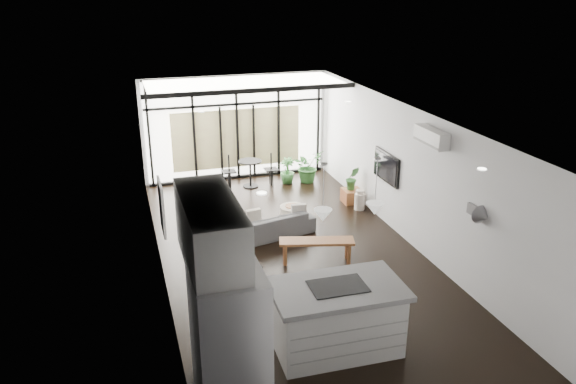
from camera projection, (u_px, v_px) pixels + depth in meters
floor at (292, 256)px, 11.09m from camera, size 5.00×10.00×0.00m
ceiling at (293, 117)px, 10.09m from camera, size 5.00×10.00×0.00m
wall_left at (158, 205)px, 9.90m from camera, size 0.02×10.00×2.80m
wall_right at (411, 177)px, 11.28m from camera, size 0.02×10.00×2.80m
wall_back at (236, 127)px, 15.05m from camera, size 5.00×0.02×2.80m
wall_front at (431, 344)px, 6.12m from camera, size 5.00×0.02×2.80m
glazing at (237, 128)px, 14.94m from camera, size 5.00×0.20×2.80m
skylight at (243, 82)px, 13.67m from camera, size 4.70×1.90×0.06m
neighbour_building at (237, 138)px, 15.11m from camera, size 3.50×0.02×1.60m
island at (337, 318)px, 8.15m from camera, size 1.94×1.19×1.04m
cooktop at (338, 286)px, 7.97m from camera, size 0.82×0.56×0.01m
fridge at (230, 349)px, 6.63m from camera, size 0.81×1.01×2.08m
appliance_column at (215, 303)px, 7.28m from camera, size 0.62×0.65×2.39m
upper_cabinets at (211, 234)px, 6.54m from camera, size 0.62×1.75×0.86m
pendant_left at (323, 215)px, 7.89m from camera, size 0.26×0.26×0.18m
pendant_right at (375, 209)px, 8.11m from camera, size 0.26×0.26×0.18m
sofa at (275, 221)px, 11.89m from camera, size 1.75×0.85×0.66m
console_bench at (317, 251)px, 10.79m from camera, size 1.47×0.73×0.46m
pouf at (292, 216)px, 12.41m from camera, size 0.71×0.71×0.45m
crate at (352, 196)px, 13.70m from camera, size 0.45×0.45×0.33m
plant_tall at (308, 170)px, 15.04m from camera, size 1.08×1.12×0.68m
plant_med at (287, 176)px, 14.99m from camera, size 0.73×0.79×0.39m
plant_crate at (352, 184)px, 13.59m from camera, size 0.43×0.64×0.26m
milk_can at (360, 200)px, 13.26m from camera, size 0.27×0.27×0.49m
bistro_set at (250, 173)px, 14.65m from camera, size 1.66×0.86×0.76m
tv at (386, 167)px, 12.19m from camera, size 0.05×1.10×0.65m
ac_unit at (431, 137)px, 10.16m from camera, size 0.22×0.90×0.30m
framed_art at (162, 207)px, 9.40m from camera, size 0.04×0.70×0.90m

